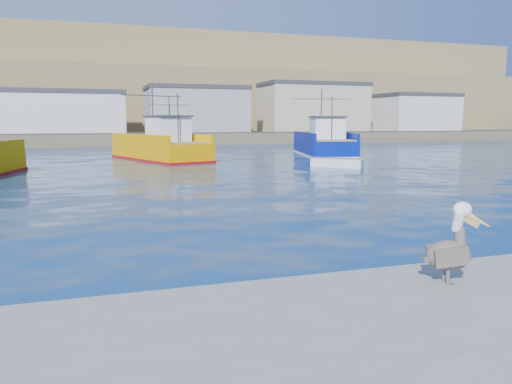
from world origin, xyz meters
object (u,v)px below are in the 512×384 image
Objects in this scene: trawler_yellow_b at (161,147)px; trawler_blue at (324,144)px; boat_orange at (170,141)px; pelican at (451,249)px; skiff_mid at (337,164)px.

trawler_yellow_b is 16.20m from trawler_blue.
boat_orange reaches higher than pelican.
skiff_mid is (11.29, -11.09, -0.82)m from trawler_yellow_b.
boat_orange is 25.73m from skiff_mid.
boat_orange is 2.58× the size of skiff_mid.
skiff_mid is at bearing -70.41° from boat_orange.
trawler_blue is 8.83× the size of pelican.
trawler_yellow_b is 36.75m from pelican.
skiff_mid is 2.51× the size of pelican.
boat_orange is at bearing 87.35° from pelican.
trawler_blue reaches higher than skiff_mid.
boat_orange is 49.94m from pelican.
boat_orange is 6.46× the size of pelican.
skiff_mid is (-4.85, -12.44, -0.82)m from trawler_blue.
boat_orange reaches higher than skiff_mid.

